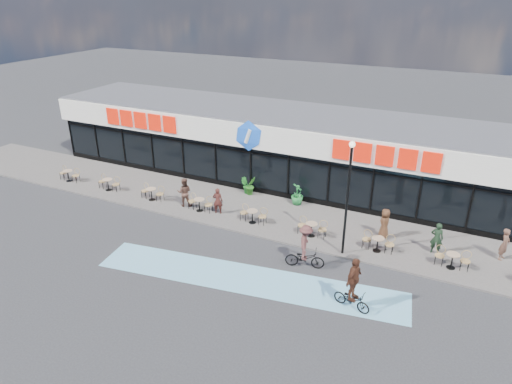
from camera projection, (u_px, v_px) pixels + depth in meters
ground at (190, 243)px, 23.15m from camera, size 120.00×120.00×0.00m
sidewalk at (232, 207)px, 26.82m from camera, size 44.00×5.00×0.10m
bike_lane at (248, 279)px, 20.34m from camera, size 14.17×4.13×0.01m
building at (270, 144)px, 30.34m from camera, size 30.60×6.57×4.75m
lamp_post at (348, 190)px, 20.77m from camera, size 0.28×0.28×5.67m
bistro_set_0 at (69, 174)px, 30.17m from camera, size 1.54×0.62×0.90m
bistro_set_1 at (109, 183)px, 28.84m from camera, size 1.54×0.62×0.90m
bistro_set_2 at (152, 192)px, 27.51m from camera, size 1.54×0.62×0.90m
bistro_set_3 at (200, 203)px, 26.18m from camera, size 1.54×0.62×0.90m
bistro_set_4 at (253, 215)px, 24.85m from camera, size 1.54×0.62×0.90m
bistro_set_5 at (312, 227)px, 23.53m from camera, size 1.54×0.62×0.90m
bistro_set_6 at (378, 242)px, 22.20m from camera, size 1.54×0.62×0.90m
bistro_set_7 at (452, 258)px, 20.87m from camera, size 1.54×0.62×0.90m
potted_plant_left at (246, 185)px, 28.30m from camera, size 0.74×0.73×1.04m
potted_plant_mid at (251, 186)px, 28.13m from camera, size 0.80×0.83×1.17m
potted_plant_right at (297, 194)px, 26.85m from camera, size 0.99×0.99×1.27m
patron_left at (218, 201)px, 25.71m from camera, size 0.65×0.53×1.54m
patron_right at (184, 192)px, 26.55m from camera, size 1.04×0.95×1.74m
pedestrian_a at (385, 223)px, 23.20m from camera, size 0.53×0.80×1.60m
pedestrian_b at (505, 244)px, 21.34m from camera, size 0.57×0.68×1.60m
pedestrian_c at (437, 238)px, 21.82m from camera, size 0.60×0.39×1.63m
cyclist_a at (353, 288)px, 18.12m from camera, size 1.68×1.18×2.34m
cyclist_b at (305, 250)px, 20.84m from camera, size 1.92×1.24×2.17m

